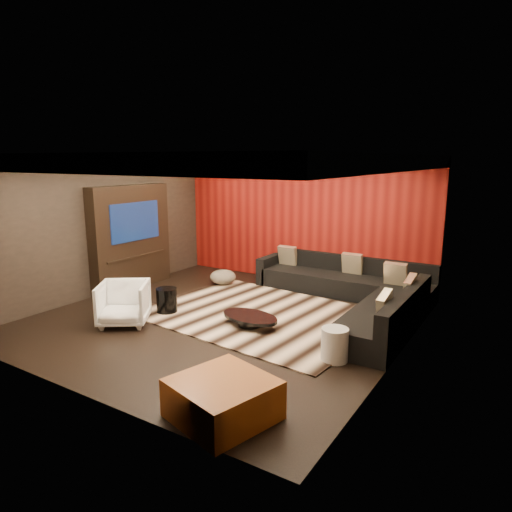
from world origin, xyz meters
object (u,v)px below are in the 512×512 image
Objects in this scene: white_side_table at (335,345)px; sectional_sofa at (357,294)px; armchair at (124,303)px; coffee_table at (250,320)px; drum_stool at (167,300)px; orange_ottoman at (223,399)px.

white_side_table is 0.13× the size of sectional_sofa.
coffee_table is at bearing -6.12° from armchair.
armchair is at bearing -104.12° from drum_stool.
orange_ottoman is 3.40m from armchair.
coffee_table is 2.24m from sectional_sofa.
sectional_sofa is (2.80, 2.13, 0.02)m from drum_stool.
white_side_table is (3.35, -0.27, -0.00)m from drum_stool.
sectional_sofa is (1.14, 1.93, 0.15)m from coffee_table.
armchair reaches higher than white_side_table.
sectional_sofa reaches higher than white_side_table.
white_side_table is (1.69, -0.47, 0.13)m from coffee_table.
armchair is (-1.86, -1.02, 0.26)m from coffee_table.
sectional_sofa is (-0.09, 4.36, 0.05)m from orange_ottoman.
orange_ottoman is at bearing -88.84° from sectional_sofa.
white_side_table is 2.02m from orange_ottoman.
white_side_table reaches higher than orange_ottoman.
drum_stool is 0.12× the size of sectional_sofa.
white_side_table reaches higher than drum_stool.
armchair is at bearing -171.24° from white_side_table.
white_side_table reaches higher than coffee_table.
coffee_table is 2.73m from orange_ottoman.
drum_stool is 3.36m from white_side_table.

